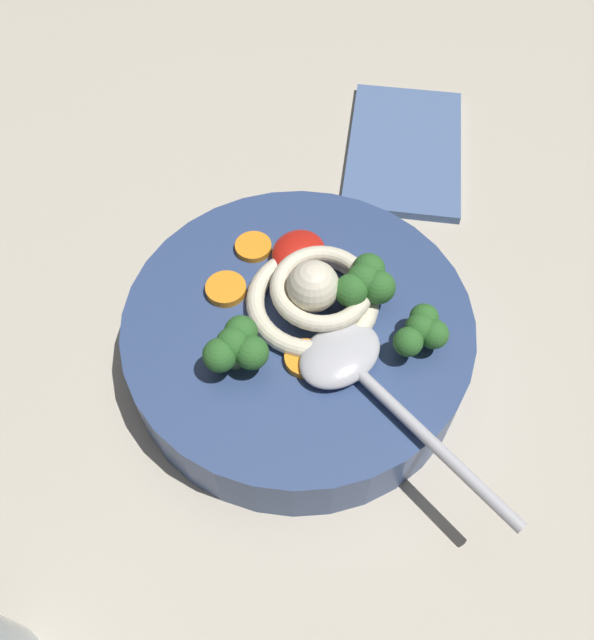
% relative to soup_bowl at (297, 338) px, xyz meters
% --- Properties ---
extents(table_slab, '(1.22, 1.22, 0.04)m').
position_rel_soup_bowl_xyz_m(table_slab, '(0.00, 0.01, -0.05)').
color(table_slab, '#BCB29E').
rests_on(table_slab, ground).
extents(soup_bowl, '(0.25, 0.25, 0.05)m').
position_rel_soup_bowl_xyz_m(soup_bowl, '(0.00, 0.00, 0.00)').
color(soup_bowl, '#334775').
rests_on(soup_bowl, table_slab).
extents(noodle_pile, '(0.10, 0.10, 0.04)m').
position_rel_soup_bowl_xyz_m(noodle_pile, '(0.02, -0.01, 0.04)').
color(noodle_pile, beige).
rests_on(noodle_pile, soup_bowl).
extents(soup_spoon, '(0.10, 0.17, 0.02)m').
position_rel_soup_bowl_xyz_m(soup_spoon, '(-0.02, -0.05, 0.03)').
color(soup_spoon, '#B7B7BC').
rests_on(soup_spoon, soup_bowl).
extents(chili_sauce_dollop, '(0.04, 0.04, 0.02)m').
position_rel_soup_bowl_xyz_m(chili_sauce_dollop, '(0.05, 0.02, 0.03)').
color(chili_sauce_dollop, red).
rests_on(chili_sauce_dollop, soup_bowl).
extents(broccoli_floret_left, '(0.04, 0.04, 0.03)m').
position_rel_soup_bowl_xyz_m(broccoli_floret_left, '(-0.05, 0.02, 0.05)').
color(broccoli_floret_left, '#7A9E60').
rests_on(broccoli_floret_left, soup_bowl).
extents(broccoli_floret_beside_chili, '(0.05, 0.04, 0.04)m').
position_rel_soup_bowl_xyz_m(broccoli_floret_beside_chili, '(0.03, -0.04, 0.05)').
color(broccoli_floret_beside_chili, '#7A9E60').
rests_on(broccoli_floret_beside_chili, soup_bowl).
extents(broccoli_floret_beside_noodles, '(0.04, 0.03, 0.03)m').
position_rel_soup_bowl_xyz_m(broccoli_floret_beside_noodles, '(0.01, -0.08, 0.04)').
color(broccoli_floret_beside_noodles, '#7A9E60').
rests_on(broccoli_floret_beside_noodles, soup_bowl).
extents(carrot_slice_rear, '(0.03, 0.03, 0.01)m').
position_rel_soup_bowl_xyz_m(carrot_slice_rear, '(0.05, 0.06, 0.03)').
color(carrot_slice_rear, orange).
rests_on(carrot_slice_rear, soup_bowl).
extents(carrot_slice_extra_a, '(0.03, 0.03, 0.01)m').
position_rel_soup_bowl_xyz_m(carrot_slice_extra_a, '(-0.03, -0.02, 0.03)').
color(carrot_slice_extra_a, orange).
rests_on(carrot_slice_extra_a, soup_bowl).
extents(carrot_slice_extra_b, '(0.03, 0.03, 0.01)m').
position_rel_soup_bowl_xyz_m(carrot_slice_extra_b, '(0.00, 0.06, 0.03)').
color(carrot_slice_extra_b, orange).
rests_on(carrot_slice_extra_b, soup_bowl).
extents(folded_napkin, '(0.20, 0.15, 0.01)m').
position_rel_soup_bowl_xyz_m(folded_napkin, '(0.25, -0.00, -0.02)').
color(folded_napkin, '#4C6693').
rests_on(folded_napkin, table_slab).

